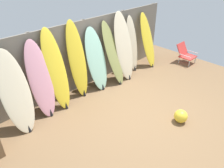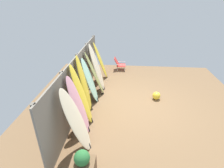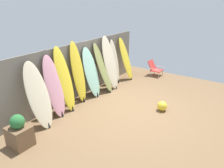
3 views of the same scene
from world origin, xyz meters
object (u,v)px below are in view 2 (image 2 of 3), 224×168
at_px(surfboard_cream_7, 96,66).
at_px(beach_chair, 119,64).
at_px(surfboard_yellow_8, 101,61).
at_px(planter_box, 83,168).
at_px(surfboard_cream_0, 77,121).
at_px(surfboard_seafoam_4, 90,81).
at_px(beach_ball, 156,96).
at_px(surfboard_yellow_3, 84,85).
at_px(surfboard_yellow_2, 82,96).
at_px(surfboard_pink_1, 79,106).
at_px(surfboard_cream_6, 97,68).
at_px(surfboard_olive_5, 95,74).

distance_m(surfboard_cream_7, beach_chair, 1.98).
height_order(surfboard_yellow_8, planter_box, surfboard_yellow_8).
bearing_deg(surfboard_cream_0, surfboard_yellow_8, 0.60).
bearing_deg(planter_box, surfboard_seafoam_4, 7.89).
bearing_deg(beach_ball, surfboard_yellow_3, 109.64).
bearing_deg(surfboard_yellow_2, beach_chair, -11.18).
xyz_separation_m(surfboard_cream_0, planter_box, (-0.83, -0.31, -0.50)).
relative_size(surfboard_yellow_2, planter_box, 2.42).
bearing_deg(surfboard_yellow_3, beach_ball, -70.36).
relative_size(surfboard_yellow_3, surfboard_yellow_8, 1.15).
relative_size(surfboard_yellow_2, surfboard_yellow_3, 0.98).
distance_m(surfboard_pink_1, surfboard_seafoam_4, 1.60).
bearing_deg(surfboard_cream_0, surfboard_seafoam_4, 2.78).
distance_m(surfboard_pink_1, surfboard_yellow_2, 0.41).
bearing_deg(beach_chair, surfboard_yellow_8, 132.71).
xyz_separation_m(surfboard_cream_6, beach_ball, (-0.61, -2.30, -0.79)).
height_order(surfboard_pink_1, surfboard_cream_6, surfboard_cream_6).
height_order(surfboard_pink_1, surfboard_yellow_8, surfboard_pink_1).
relative_size(surfboard_seafoam_4, surfboard_cream_7, 0.98).
relative_size(beach_chair, beach_ball, 2.16).
bearing_deg(surfboard_cream_0, surfboard_cream_6, 0.26).
xyz_separation_m(surfboard_pink_1, beach_ball, (1.93, -2.38, -0.69)).
distance_m(surfboard_cream_0, surfboard_cream_7, 3.68).
bearing_deg(surfboard_seafoam_4, surfboard_olive_5, -7.51).
distance_m(surfboard_yellow_3, surfboard_seafoam_4, 0.57).
bearing_deg(surfboard_cream_7, surfboard_yellow_2, -178.57).
height_order(surfboard_yellow_3, planter_box, surfboard_yellow_3).
distance_m(surfboard_yellow_8, planter_box, 5.15).
relative_size(surfboard_yellow_8, beach_chair, 2.65).
height_order(surfboard_yellow_2, beach_chair, surfboard_yellow_2).
bearing_deg(beach_chair, surfboard_cream_7, 140.41).
bearing_deg(surfboard_yellow_2, planter_box, -167.17).
xyz_separation_m(surfboard_yellow_2, surfboard_yellow_3, (0.65, 0.07, 0.02)).
bearing_deg(beach_chair, surfboard_yellow_2, 158.20).
xyz_separation_m(surfboard_cream_6, surfboard_cream_7, (0.54, 0.16, -0.11)).
distance_m(surfboard_cream_6, beach_chair, 2.42).
bearing_deg(surfboard_cream_6, beach_chair, -19.18).
bearing_deg(surfboard_seafoam_4, beach_chair, -15.27).
relative_size(surfboard_yellow_8, planter_box, 2.15).
xyz_separation_m(surfboard_cream_0, surfboard_yellow_2, (1.00, 0.10, 0.10)).
relative_size(surfboard_pink_1, surfboard_yellow_8, 1.03).
bearing_deg(surfboard_yellow_8, surfboard_cream_6, -178.47).
xyz_separation_m(surfboard_cream_7, planter_box, (-4.51, -0.48, -0.49)).
distance_m(surfboard_olive_5, surfboard_cream_7, 0.96).
distance_m(surfboard_pink_1, surfboard_yellow_3, 1.06).
bearing_deg(beach_ball, beach_chair, 28.34).
bearing_deg(surfboard_yellow_8, surfboard_olive_5, -179.67).
distance_m(surfboard_olive_5, beach_ball, 2.43).
height_order(surfboard_olive_5, beach_chair, surfboard_olive_5).
xyz_separation_m(surfboard_cream_7, beach_ball, (-1.15, -2.45, -0.68)).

